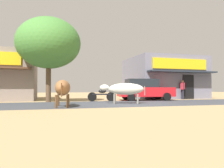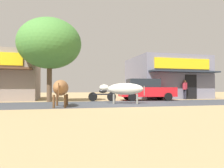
{
  "view_description": "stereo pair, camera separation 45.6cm",
  "coord_description": "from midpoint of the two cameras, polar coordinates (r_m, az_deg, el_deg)",
  "views": [
    {
      "loc": [
        -4.4,
        -12.61,
        0.9
      ],
      "look_at": [
        -0.4,
        1.0,
        1.2
      ],
      "focal_mm": 35.15,
      "sensor_mm": 36.0,
      "label": 1
    },
    {
      "loc": [
        -3.96,
        -12.74,
        0.9
      ],
      "look_at": [
        -0.4,
        1.0,
        1.2
      ],
      "focal_mm": 35.15,
      "sensor_mm": 36.0,
      "label": 2
    }
  ],
  "objects": [
    {
      "name": "parked_hatchback_car",
      "position": [
        17.09,
        7.63,
        -1.4
      ],
      "size": [
        4.37,
        2.4,
        1.64
      ],
      "color": "red",
      "rests_on": "ground"
    },
    {
      "name": "parked_motorcycle",
      "position": [
        15.63,
        -3.47,
        -2.77
      ],
      "size": [
        1.95,
        0.46,
        1.07
      ],
      "color": "black",
      "rests_on": "ground"
    },
    {
      "name": "ground",
      "position": [
        13.38,
        1.89,
        -5.08
      ],
      "size": [
        80.0,
        80.0,
        0.0
      ],
      "primitive_type": "plane",
      "color": "tan"
    },
    {
      "name": "pedestrian_by_shop",
      "position": [
        19.54,
        17.22,
        -1.0
      ],
      "size": [
        0.47,
        0.61,
        1.63
      ],
      "color": "#262633",
      "rests_on": "ground"
    },
    {
      "name": "cow_far_dark",
      "position": [
        13.25,
        2.42,
        -1.34
      ],
      "size": [
        2.68,
        1.46,
        1.23
      ],
      "color": "beige",
      "rests_on": "ground"
    },
    {
      "name": "cow_near_brown",
      "position": [
        11.17,
        -13.84,
        -1.01
      ],
      "size": [
        0.97,
        2.76,
        1.33
      ],
      "color": "#936038",
      "rests_on": "ground"
    },
    {
      "name": "asphalt_road",
      "position": [
        13.38,
        1.89,
        -5.07
      ],
      "size": [
        72.0,
        5.32,
        0.0
      ],
      "primitive_type": "cube",
      "color": "#3F4249",
      "rests_on": "ground"
    },
    {
      "name": "storefront_right_club",
      "position": [
        22.17,
        12.57,
        1.52
      ],
      "size": [
        6.53,
        6.74,
        3.89
      ],
      "color": "slate",
      "rests_on": "ground"
    },
    {
      "name": "roadside_tree",
      "position": [
        15.82,
        -16.96,
        10.08
      ],
      "size": [
        4.32,
        4.32,
        5.73
      ],
      "color": "brown",
      "rests_on": "ground"
    }
  ]
}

